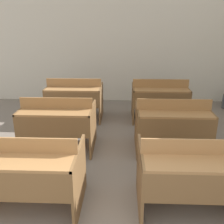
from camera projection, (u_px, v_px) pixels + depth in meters
name	position (u px, v px, depth m)	size (l,w,h in m)	color
wall_back	(109.00, 44.00, 6.31)	(6.25, 0.06, 2.80)	beige
bench_front_left	(27.00, 171.00, 2.72)	(1.09, 0.80, 0.86)	brown
bench_front_right	(193.00, 173.00, 2.69)	(1.09, 0.80, 0.86)	brown
bench_second_left	(58.00, 122.00, 4.05)	(1.09, 0.80, 0.86)	brown
bench_second_right	(172.00, 124.00, 3.98)	(1.09, 0.80, 0.86)	brown
bench_third_left	(75.00, 97.00, 5.33)	(1.09, 0.80, 0.86)	brown
bench_third_right	(160.00, 98.00, 5.27)	(1.09, 0.80, 0.86)	brown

